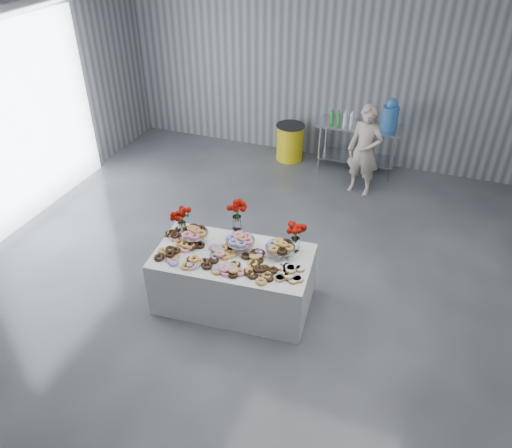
{
  "coord_description": "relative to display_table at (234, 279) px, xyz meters",
  "views": [
    {
      "loc": [
        1.81,
        -4.4,
        4.43
      ],
      "look_at": [
        0.01,
        0.44,
        0.93
      ],
      "focal_mm": 35.0,
      "sensor_mm": 36.0,
      "label": 1
    }
  ],
  "objects": [
    {
      "name": "ground",
      "position": [
        0.11,
        0.04,
        -0.38
      ],
      "size": [
        9.0,
        9.0,
        0.0
      ],
      "primitive_type": "plane",
      "color": "#33353A",
      "rests_on": "ground"
    },
    {
      "name": "room_walls",
      "position": [
        -0.16,
        0.11,
        2.26
      ],
      "size": [
        8.04,
        9.04,
        4.02
      ],
      "color": "gray",
      "rests_on": "ground"
    },
    {
      "name": "display_table",
      "position": [
        0.0,
        0.0,
        0.0
      ],
      "size": [
        1.98,
        1.16,
        0.75
      ],
      "primitive_type": "cube",
      "rotation": [
        0.0,
        0.0,
        0.09
      ],
      "color": "white",
      "rests_on": "ground"
    },
    {
      "name": "prep_table",
      "position": [
        0.74,
        4.14,
        0.24
      ],
      "size": [
        1.5,
        0.6,
        0.9
      ],
      "color": "silver",
      "rests_on": "ground"
    },
    {
      "name": "donut_mounds",
      "position": [
        0.0,
        -0.05,
        0.42
      ],
      "size": [
        1.87,
        0.96,
        0.09
      ],
      "primitive_type": null,
      "rotation": [
        0.0,
        0.0,
        0.09
      ],
      "color": "#E7A954",
      "rests_on": "display_table"
    },
    {
      "name": "cake_stand_left",
      "position": [
        -0.56,
        0.1,
        0.52
      ],
      "size": [
        0.36,
        0.36,
        0.17
      ],
      "color": "silver",
      "rests_on": "display_table"
    },
    {
      "name": "cake_stand_mid",
      "position": [
        0.04,
        0.15,
        0.52
      ],
      "size": [
        0.36,
        0.36,
        0.17
      ],
      "color": "silver",
      "rests_on": "display_table"
    },
    {
      "name": "cake_stand_right",
      "position": [
        0.53,
        0.2,
        0.52
      ],
      "size": [
        0.36,
        0.36,
        0.17
      ],
      "color": "silver",
      "rests_on": "display_table"
    },
    {
      "name": "danish_pile",
      "position": [
        0.76,
        -0.08,
        0.43
      ],
      "size": [
        0.48,
        0.48,
        0.11
      ],
      "primitive_type": null,
      "color": "silver",
      "rests_on": "display_table"
    },
    {
      "name": "bouquet_left",
      "position": [
        -0.77,
        0.18,
        0.67
      ],
      "size": [
        0.26,
        0.26,
        0.42
      ],
      "color": "white",
      "rests_on": "display_table"
    },
    {
      "name": "bouquet_right",
      "position": [
        0.67,
        0.36,
        0.67
      ],
      "size": [
        0.26,
        0.26,
        0.42
      ],
      "color": "white",
      "rests_on": "display_table"
    },
    {
      "name": "bouquet_center",
      "position": [
        -0.08,
        0.34,
        0.75
      ],
      "size": [
        0.26,
        0.26,
        0.57
      ],
      "color": "silver",
      "rests_on": "display_table"
    },
    {
      "name": "water_jug",
      "position": [
        1.24,
        4.14,
        0.77
      ],
      "size": [
        0.28,
        0.28,
        0.55
      ],
      "color": "#3C7CCC",
      "rests_on": "prep_table"
    },
    {
      "name": "drink_bottles",
      "position": [
        0.42,
        4.04,
        0.66
      ],
      "size": [
        0.54,
        0.08,
        0.27
      ],
      "primitive_type": null,
      "color": "#268C33",
      "rests_on": "prep_table"
    },
    {
      "name": "person",
      "position": [
        0.98,
        3.36,
        0.41
      ],
      "size": [
        0.63,
        0.48,
        1.56
      ],
      "primitive_type": "imported",
      "rotation": [
        0.0,
        0.0,
        -0.21
      ],
      "color": "#CC8C93",
      "rests_on": "ground"
    },
    {
      "name": "trash_barrel",
      "position": [
        -0.55,
        4.14,
        -0.02
      ],
      "size": [
        0.55,
        0.55,
        0.7
      ],
      "rotation": [
        0.0,
        0.0,
        -0.11
      ],
      "color": "gold",
      "rests_on": "ground"
    }
  ]
}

